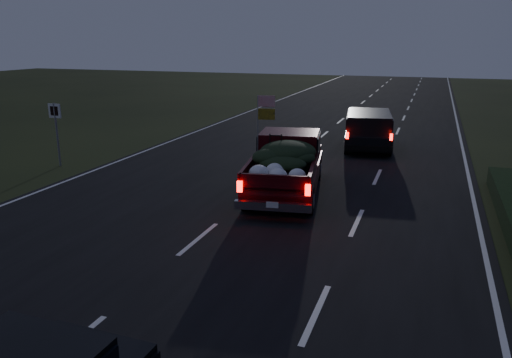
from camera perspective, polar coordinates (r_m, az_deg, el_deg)
The scene contains 5 objects.
ground at distance 12.76m, azimuth -6.59°, elevation -6.86°, with size 120.00×120.00×0.00m, color black.
road_asphalt at distance 12.76m, azimuth -6.59°, elevation -6.82°, with size 14.00×120.00×0.02m, color black.
route_sign at distance 21.02m, azimuth -21.88°, elevation 5.78°, with size 0.55×0.08×2.50m.
pickup_truck at distance 16.17m, azimuth 3.46°, elevation 2.02°, with size 2.88×5.64×2.82m.
lead_suv at distance 23.44m, azimuth 12.71°, elevation 5.88°, with size 2.63×4.98×1.37m.
Camera 1 is at (5.28, -10.55, 4.87)m, focal length 35.00 mm.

